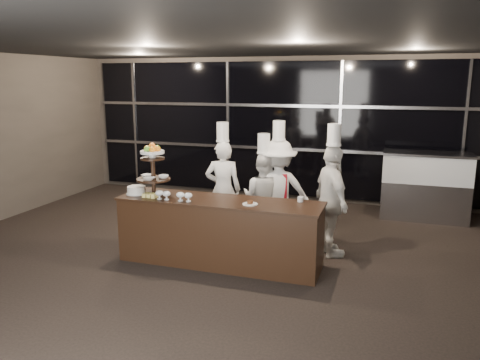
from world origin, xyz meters
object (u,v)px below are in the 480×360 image
(layer_cake, at_px, (136,190))
(chef_a, at_px, (223,188))
(chef_d, at_px, (331,200))
(display_stand, at_px, (153,166))
(buffet_counter, at_px, (220,231))
(chef_c, at_px, (278,190))
(chef_b, at_px, (263,196))
(display_case, at_px, (425,182))

(layer_cake, height_order, chef_a, chef_a)
(chef_a, distance_m, chef_d, 1.80)
(display_stand, bearing_deg, buffet_counter, 0.01)
(chef_c, height_order, chef_d, chef_d)
(buffet_counter, height_order, layer_cake, layer_cake)
(chef_b, bearing_deg, chef_c, 28.01)
(chef_a, height_order, chef_d, chef_d)
(display_stand, distance_m, chef_a, 1.38)
(layer_cake, xyz_separation_m, chef_c, (1.78, 1.26, -0.15))
(display_stand, relative_size, chef_b, 0.43)
(display_stand, height_order, chef_d, chef_d)
(display_stand, xyz_separation_m, chef_a, (0.65, 1.10, -0.52))
(chef_c, bearing_deg, chef_a, -172.99)
(chef_d, bearing_deg, display_stand, -161.63)
(layer_cake, relative_size, display_case, 0.19)
(display_stand, bearing_deg, chef_d, 18.37)
(chef_a, bearing_deg, chef_b, -0.22)
(layer_cake, height_order, chef_b, chef_b)
(layer_cake, height_order, chef_d, chef_d)
(buffet_counter, relative_size, chef_b, 1.65)
(buffet_counter, xyz_separation_m, chef_c, (0.53, 1.21, 0.35))
(display_case, bearing_deg, buffet_counter, -131.30)
(chef_a, distance_m, chef_c, 0.89)
(layer_cake, bearing_deg, buffet_counter, 2.28)
(display_stand, bearing_deg, chef_b, 39.68)
(display_case, distance_m, chef_a, 3.81)
(buffet_counter, distance_m, chef_a, 1.21)
(buffet_counter, height_order, display_stand, display_stand)
(layer_cake, relative_size, chef_c, 0.16)
(chef_c, bearing_deg, display_stand, -141.73)
(buffet_counter, relative_size, display_case, 1.85)
(chef_a, xyz_separation_m, chef_b, (0.67, -0.00, -0.09))
(chef_a, relative_size, chef_c, 0.98)
(chef_b, height_order, chef_d, chef_d)
(chef_a, bearing_deg, display_case, 33.62)
(display_case, xyz_separation_m, chef_c, (-2.29, -2.00, 0.13))
(layer_cake, distance_m, chef_b, 1.96)
(chef_d, bearing_deg, display_case, 59.82)
(display_case, relative_size, chef_a, 0.82)
(buffet_counter, bearing_deg, display_case, 48.70)
(layer_cake, bearing_deg, display_stand, 11.12)
(display_stand, xyz_separation_m, chef_c, (1.53, 1.21, -0.52))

